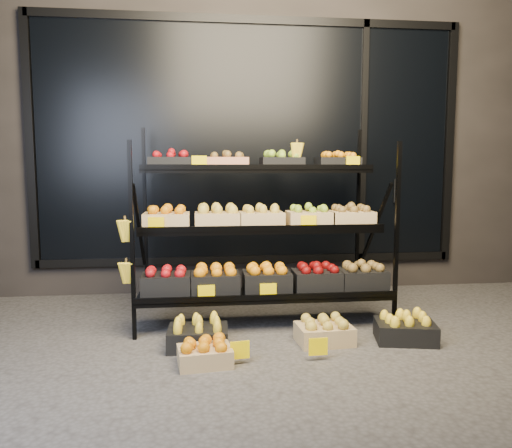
{
  "coord_description": "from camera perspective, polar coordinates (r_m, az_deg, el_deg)",
  "views": [
    {
      "loc": [
        -0.54,
        -3.57,
        1.3
      ],
      "look_at": [
        -0.05,
        0.55,
        0.83
      ],
      "focal_mm": 35.0,
      "sensor_mm": 36.0,
      "label": 1
    }
  ],
  "objects": [
    {
      "name": "ground",
      "position": [
        3.84,
        1.79,
        -13.33
      ],
      "size": [
        24.0,
        24.0,
        0.0
      ],
      "primitive_type": "plane",
      "color": "#514F4C",
      "rests_on": "ground"
    },
    {
      "name": "tag_floor_b",
      "position": [
        3.49,
        7.11,
        -14.36
      ],
      "size": [
        0.13,
        0.01,
        0.12
      ],
      "primitive_type": "cube",
      "color": "#F2CD00",
      "rests_on": "ground"
    },
    {
      "name": "floor_crate_midleft",
      "position": [
        3.72,
        -6.65,
        -12.4
      ],
      "size": [
        0.44,
        0.34,
        0.21
      ],
      "rotation": [
        0.0,
        0.0,
        -0.05
      ],
      "color": "black",
      "rests_on": "ground"
    },
    {
      "name": "tag_floor_a",
      "position": [
        3.41,
        -1.85,
        -14.83
      ],
      "size": [
        0.13,
        0.01,
        0.12
      ],
      "primitive_type": "cube",
      "color": "#F2CD00",
      "rests_on": "ground"
    },
    {
      "name": "floor_crate_right",
      "position": [
        3.98,
        16.7,
        -11.34
      ],
      "size": [
        0.49,
        0.4,
        0.21
      ],
      "rotation": [
        0.0,
        0.0,
        -0.21
      ],
      "color": "black",
      "rests_on": "ground"
    },
    {
      "name": "floor_crate_midright",
      "position": [
        3.82,
        7.81,
        -11.98
      ],
      "size": [
        0.42,
        0.32,
        0.2
      ],
      "rotation": [
        0.0,
        0.0,
        0.07
      ],
      "color": "tan",
      "rests_on": "ground"
    },
    {
      "name": "display_rack",
      "position": [
        4.23,
        0.52,
        -0.48
      ],
      "size": [
        2.18,
        1.02,
        1.66
      ],
      "color": "black",
      "rests_on": "ground"
    },
    {
      "name": "building",
      "position": [
        6.2,
        -1.74,
        10.64
      ],
      "size": [
        6.0,
        2.08,
        3.5
      ],
      "color": "#2D2826",
      "rests_on": "ground"
    },
    {
      "name": "floor_crate_left",
      "position": [
        3.41,
        -5.88,
        -14.4
      ],
      "size": [
        0.38,
        0.3,
        0.18
      ],
      "rotation": [
        0.0,
        0.0,
        0.12
      ],
      "color": "tan",
      "rests_on": "ground"
    }
  ]
}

